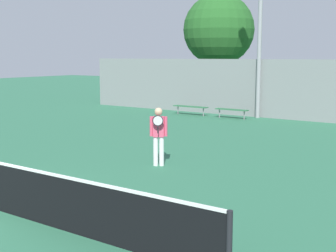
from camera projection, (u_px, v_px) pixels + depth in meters
tennis_player at (159, 133)px, 13.67m from camera, size 0.52×0.50×1.73m
bench_courtside_near at (190, 107)px, 25.54m from camera, size 2.05×0.40×0.49m
bench_courtside_far at (232, 110)px, 24.11m from camera, size 1.78×0.40×0.49m
back_fence at (281, 89)px, 23.85m from camera, size 25.10×0.06×3.05m
tree_green_tall at (219, 30)px, 32.04m from camera, size 4.87×4.87×7.44m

